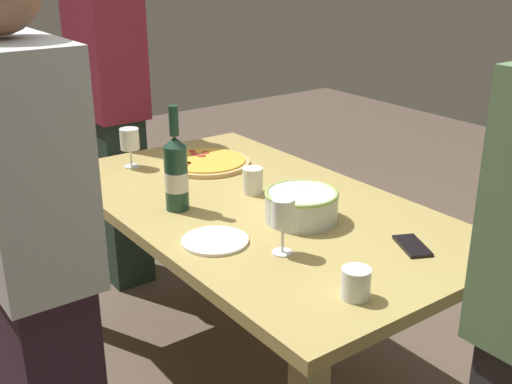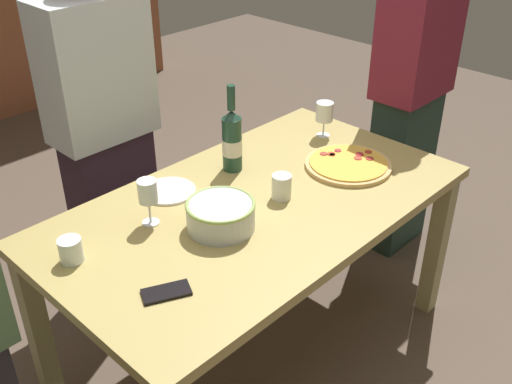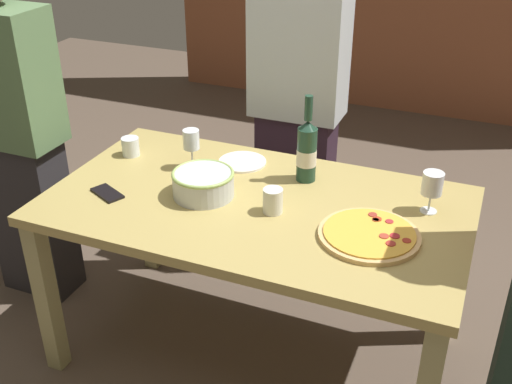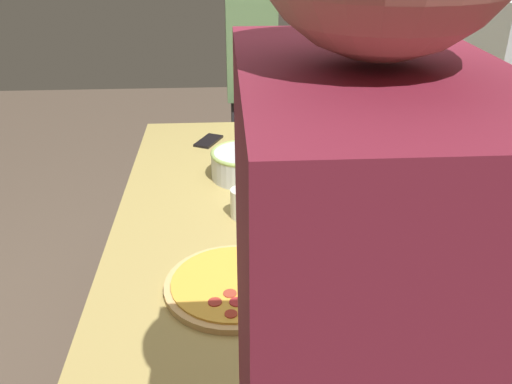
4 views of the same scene
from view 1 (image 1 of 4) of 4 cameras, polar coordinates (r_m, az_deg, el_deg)
The scene contains 13 objects.
ground_plane at distance 2.59m, azimuth 0.00°, elevation -16.60°, with size 8.00×8.00×0.00m, color brown.
dining_table at distance 2.25m, azimuth 0.00°, elevation -3.20°, with size 1.60×0.90×0.75m.
pizza at distance 2.61m, azimuth -4.48°, elevation 2.69°, with size 0.35×0.35×0.03m.
serving_bowl at distance 2.06m, azimuth 4.11°, elevation -1.14°, with size 0.24×0.24×0.10m.
wine_bottle at distance 2.13m, azimuth -7.21°, elevation 1.77°, with size 0.08×0.08×0.36m.
wine_glass_near_pizza at distance 2.60m, azimuth -11.32°, elevation 4.63°, with size 0.08×0.08×0.16m.
wine_glass_by_bottle at distance 1.81m, azimuth 2.44°, elevation -2.11°, with size 0.07×0.07×0.17m.
cup_amber at distance 2.28m, azimuth -0.31°, elevation 1.03°, with size 0.07×0.07×0.10m, color silver.
cup_ceramic at distance 1.63m, azimuth 8.98°, elevation -8.12°, with size 0.08×0.08×0.08m, color white.
side_plate at distance 1.92m, azimuth -3.72°, elevation -4.41°, with size 0.20×0.20×0.01m, color white.
cell_phone at distance 1.94m, azimuth 13.89°, elevation -4.72°, with size 0.07×0.14×0.01m, color black.
person_guest_left at distance 3.09m, azimuth -13.06°, elevation 7.39°, with size 0.40×0.24×1.72m.
person_guest_right at distance 1.76m, azimuth -19.50°, elevation -6.12°, with size 0.44×0.24×1.61m.
Camera 1 is at (-1.65, 1.21, 1.58)m, focal length 44.41 mm.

